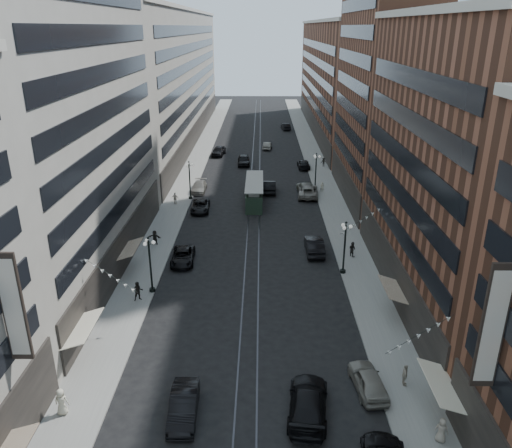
{
  "coord_description": "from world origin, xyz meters",
  "views": [
    {
      "loc": [
        0.91,
        -12.94,
        23.22
      ],
      "look_at": [
        0.44,
        32.95,
        5.0
      ],
      "focal_mm": 35.0,
      "sensor_mm": 36.0,
      "label": 1
    }
  ],
  "objects_px": {
    "streetcar": "(254,192)",
    "car_extra_2": "(306,188)",
    "lamppost_se_mid": "(316,170)",
    "car_9": "(219,151)",
    "lamppost_se_far": "(345,246)",
    "pedestrian_6": "(175,198)",
    "car_5": "(184,405)",
    "pedestrian_8": "(322,187)",
    "pedestrian_2": "(138,291)",
    "pedestrian_4": "(405,375)",
    "car_extra_0": "(286,127)",
    "car_2": "(183,256)",
    "car_14": "(267,146)",
    "pedestrian_7": "(352,249)",
    "car_13": "(244,160)",
    "pedestrian_1": "(61,402)",
    "car_7": "(200,206)",
    "car_8": "(199,187)",
    "lamppost_sw_far": "(150,263)",
    "car_4": "(368,380)",
    "pedestrian_9": "(324,162)",
    "pedestrian_extra_0": "(442,430)",
    "car_6": "(308,402)",
    "car_extra_1": "(269,186)",
    "pedestrian_5": "(155,237)",
    "car_11": "(308,191)",
    "car_10": "(314,246)",
    "car_12": "(304,164)",
    "lamppost_sw_mid": "(190,179)"
  },
  "relations": [
    {
      "from": "streetcar",
      "to": "car_extra_2",
      "type": "height_order",
      "value": "streetcar"
    },
    {
      "from": "lamppost_se_mid",
      "to": "car_9",
      "type": "distance_m",
      "value": 27.11
    },
    {
      "from": "lamppost_se_far",
      "to": "pedestrian_6",
      "type": "height_order",
      "value": "lamppost_se_far"
    },
    {
      "from": "pedestrian_6",
      "to": "car_9",
      "type": "bearing_deg",
      "value": -86.24
    },
    {
      "from": "car_5",
      "to": "pedestrian_8",
      "type": "distance_m",
      "value": 48.08
    },
    {
      "from": "pedestrian_2",
      "to": "pedestrian_4",
      "type": "relative_size",
      "value": 1.11
    },
    {
      "from": "car_extra_0",
      "to": "car_2",
      "type": "bearing_deg",
      "value": 71.6
    },
    {
      "from": "car_9",
      "to": "car_14",
      "type": "relative_size",
      "value": 1.2
    },
    {
      "from": "streetcar",
      "to": "pedestrian_7",
      "type": "relative_size",
      "value": 6.74
    },
    {
      "from": "car_13",
      "to": "pedestrian_7",
      "type": "height_order",
      "value": "pedestrian_7"
    },
    {
      "from": "pedestrian_1",
      "to": "pedestrian_6",
      "type": "bearing_deg",
      "value": -86.43
    },
    {
      "from": "car_7",
      "to": "pedestrian_1",
      "type": "bearing_deg",
      "value": -98.86
    },
    {
      "from": "car_13",
      "to": "car_14",
      "type": "height_order",
      "value": "car_13"
    },
    {
      "from": "lamppost_se_mid",
      "to": "pedestrian_8",
      "type": "relative_size",
      "value": 3.52
    },
    {
      "from": "streetcar",
      "to": "car_extra_2",
      "type": "distance_m",
      "value": 8.59
    },
    {
      "from": "car_2",
      "to": "pedestrian_1",
      "type": "distance_m",
      "value": 22.77
    },
    {
      "from": "streetcar",
      "to": "car_7",
      "type": "xyz_separation_m",
      "value": [
        -7.23,
        -3.93,
        -0.7
      ]
    },
    {
      "from": "car_8",
      "to": "car_14",
      "type": "relative_size",
      "value": 1.16
    },
    {
      "from": "car_9",
      "to": "lamppost_sw_far",
      "type": "bearing_deg",
      "value": -84.19
    },
    {
      "from": "car_4",
      "to": "pedestrian_1",
      "type": "bearing_deg",
      "value": 1.07
    },
    {
      "from": "pedestrian_1",
      "to": "pedestrian_9",
      "type": "height_order",
      "value": "pedestrian_1"
    },
    {
      "from": "car_2",
      "to": "pedestrian_extra_0",
      "type": "distance_m",
      "value": 30.88
    },
    {
      "from": "car_6",
      "to": "car_2",
      "type": "bearing_deg",
      "value": -56.07
    },
    {
      "from": "car_14",
      "to": "car_extra_1",
      "type": "xyz_separation_m",
      "value": [
        0.0,
        -28.27,
        0.15
      ]
    },
    {
      "from": "pedestrian_5",
      "to": "car_extra_1",
      "type": "distance_m",
      "value": 23.87
    },
    {
      "from": "pedestrian_4",
      "to": "car_9",
      "type": "xyz_separation_m",
      "value": [
        -18.1,
        66.34,
        -0.07
      ]
    },
    {
      "from": "car_2",
      "to": "car_13",
      "type": "xyz_separation_m",
      "value": [
        5.08,
        39.9,
        0.19
      ]
    },
    {
      "from": "streetcar",
      "to": "pedestrian_4",
      "type": "height_order",
      "value": "streetcar"
    },
    {
      "from": "pedestrian_8",
      "to": "car_extra_0",
      "type": "distance_m",
      "value": 49.18
    },
    {
      "from": "car_6",
      "to": "car_extra_0",
      "type": "xyz_separation_m",
      "value": [
        2.89,
        94.8,
        -0.09
      ]
    },
    {
      "from": "car_5",
      "to": "car_9",
      "type": "distance_m",
      "value": 69.33
    },
    {
      "from": "car_4",
      "to": "car_extra_0",
      "type": "bearing_deg",
      "value": -95.52
    },
    {
      "from": "lamppost_sw_far",
      "to": "car_4",
      "type": "relative_size",
      "value": 1.19
    },
    {
      "from": "pedestrian_5",
      "to": "car_extra_2",
      "type": "height_order",
      "value": "pedestrian_5"
    },
    {
      "from": "pedestrian_8",
      "to": "pedestrian_extra_0",
      "type": "distance_m",
      "value": 48.12
    },
    {
      "from": "car_6",
      "to": "pedestrian_4",
      "type": "height_order",
      "value": "pedestrian_4"
    },
    {
      "from": "car_9",
      "to": "car_5",
      "type": "bearing_deg",
      "value": -79.37
    },
    {
      "from": "car_6",
      "to": "car_11",
      "type": "distance_m",
      "value": 44.26
    },
    {
      "from": "streetcar",
      "to": "car_10",
      "type": "relative_size",
      "value": 2.1
    },
    {
      "from": "car_11",
      "to": "pedestrian_extra_0",
      "type": "height_order",
      "value": "pedestrian_extra_0"
    },
    {
      "from": "pedestrian_6",
      "to": "pedestrian_extra_0",
      "type": "xyz_separation_m",
      "value": [
        22.69,
        -42.55,
        -0.01
      ]
    },
    {
      "from": "car_12",
      "to": "pedestrian_5",
      "type": "distance_m",
      "value": 38.71
    },
    {
      "from": "car_2",
      "to": "pedestrian_6",
      "type": "bearing_deg",
      "value": 98.41
    },
    {
      "from": "car_2",
      "to": "car_4",
      "type": "bearing_deg",
      "value": -54.87
    },
    {
      "from": "pedestrian_8",
      "to": "car_extra_1",
      "type": "distance_m",
      "value": 7.86
    },
    {
      "from": "car_2",
      "to": "car_14",
      "type": "relative_size",
      "value": 1.16
    },
    {
      "from": "car_4",
      "to": "car_6",
      "type": "xyz_separation_m",
      "value": [
        -4.31,
        -2.29,
        0.09
      ]
    },
    {
      "from": "pedestrian_8",
      "to": "streetcar",
      "type": "bearing_deg",
      "value": 25.71
    },
    {
      "from": "car_7",
      "to": "car_11",
      "type": "relative_size",
      "value": 0.84
    },
    {
      "from": "car_11",
      "to": "lamppost_sw_mid",
      "type": "bearing_deg",
      "value": 10.28
    }
  ]
}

